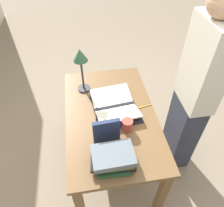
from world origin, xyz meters
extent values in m
plane|color=gray|center=(0.00, 0.00, 0.00)|extent=(12.00, 12.00, 0.00)
cube|color=brown|center=(0.00, 0.00, 0.73)|extent=(1.22, 0.74, 0.03)
cube|color=brown|center=(-0.56, -0.32, 0.35)|extent=(0.06, 0.06, 0.71)
cube|color=brown|center=(0.56, -0.32, 0.35)|extent=(0.06, 0.06, 0.71)
cube|color=brown|center=(0.56, 0.32, 0.35)|extent=(0.06, 0.06, 0.71)
cube|color=black|center=(0.08, -0.05, 0.75)|extent=(0.06, 0.35, 0.02)
cube|color=black|center=(-0.04, -0.06, 0.75)|extent=(0.25, 0.38, 0.01)
cube|color=black|center=(0.20, -0.03, 0.75)|extent=(0.25, 0.38, 0.01)
cube|color=silver|center=(-0.03, -0.06, 0.78)|extent=(0.24, 0.36, 0.06)
cube|color=silver|center=(0.19, -0.03, 0.78)|extent=(0.24, 0.36, 0.06)
cube|color=#234C2D|center=(-0.45, 0.05, 0.76)|extent=(0.21, 0.23, 0.03)
cube|color=black|center=(-0.45, 0.05, 0.79)|extent=(0.19, 0.31, 0.02)
cube|color=brown|center=(-0.45, 0.05, 0.82)|extent=(0.18, 0.26, 0.04)
cube|color=slate|center=(-0.45, 0.05, 0.86)|extent=(0.20, 0.28, 0.04)
cube|color=#1E284C|center=(-0.25, 0.07, 0.85)|extent=(0.04, 0.20, 0.21)
cylinder|color=#2D2D33|center=(0.35, 0.20, 0.75)|extent=(0.11, 0.11, 0.02)
cylinder|color=#2D2D33|center=(0.35, 0.20, 0.91)|extent=(0.02, 0.02, 0.30)
cone|color=#285138|center=(0.35, 0.20, 1.11)|extent=(0.12, 0.12, 0.11)
cylinder|color=#B74238|center=(-0.17, -0.10, 0.79)|extent=(0.08, 0.08, 0.10)
torus|color=#B74238|center=(-0.13, -0.08, 0.79)|extent=(0.05, 0.04, 0.05)
cylinder|color=gold|center=(0.04, -0.28, 0.75)|extent=(0.04, 0.18, 0.01)
cube|color=#2D3342|center=(-0.03, -0.68, 0.41)|extent=(0.31, 0.20, 0.83)
cube|color=beige|center=(-0.03, -0.68, 1.18)|extent=(0.36, 0.20, 0.70)
camera|label=1|loc=(-1.20, 0.18, 2.09)|focal=35.00mm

